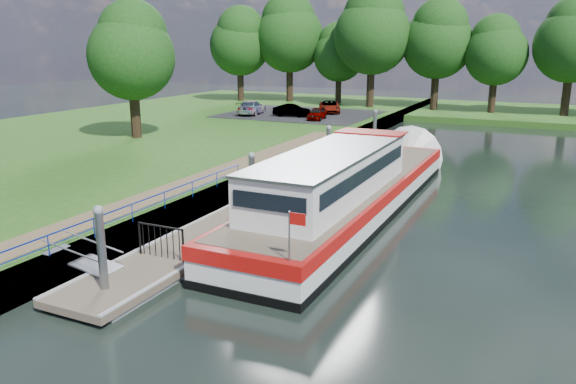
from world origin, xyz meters
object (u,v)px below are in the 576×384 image
at_px(pontoon, 295,191).
at_px(car_c, 251,107).
at_px(barge, 354,187).
at_px(car_b, 292,110).
at_px(car_d, 329,107).
at_px(car_a, 317,113).

distance_m(pontoon, car_c, 27.06).
distance_m(barge, car_b, 27.99).
xyz_separation_m(barge, car_b, (-14.37, 24.01, 0.32)).
bearing_deg(barge, car_c, 127.92).
bearing_deg(barge, car_b, 120.90).
bearing_deg(car_d, pontoon, -95.91).
bearing_deg(car_d, car_c, -168.76).
height_order(pontoon, car_c, car_c).
distance_m(car_b, car_c, 4.24).
xyz_separation_m(barge, car_a, (-11.41, 23.04, 0.29)).
bearing_deg(car_a, pontoon, -78.07).
xyz_separation_m(car_a, car_d, (-0.87, 5.28, 0.04)).
relative_size(pontoon, car_c, 6.63).
distance_m(pontoon, barge, 3.96).
bearing_deg(car_a, car_c, 165.33).
xyz_separation_m(pontoon, car_b, (-10.77, 22.61, 1.22)).
xyz_separation_m(pontoon, barge, (3.60, -1.40, 0.90)).
xyz_separation_m(pontoon, car_a, (-7.82, 21.63, 1.20)).
xyz_separation_m(pontoon, car_d, (-8.69, 26.92, 1.24)).
height_order(car_b, car_c, car_c).
relative_size(barge, car_c, 4.67).
xyz_separation_m(car_b, car_d, (2.09, 4.31, 0.01)).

